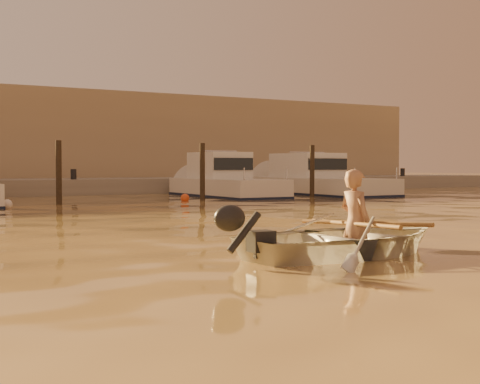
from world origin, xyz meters
TOP-DOWN VIEW (x-y plane):
  - ground_plane at (0.00, 0.00)m, footprint 160.00×160.00m
  - dinghy at (0.16, -0.01)m, footprint 3.41×2.55m
  - person at (0.26, -0.00)m, footprint 0.39×0.56m
  - outboard_motor at (-1.34, -0.12)m, footprint 0.93×0.47m
  - oar_port at (0.40, 0.01)m, footprint 0.65×2.03m
  - oar_starboard at (0.21, -0.00)m, footprint 0.27×2.10m
  - moored_boat_4 at (6.96, 16.00)m, footprint 2.24×6.90m
  - moored_boat_5 at (11.37, 16.00)m, footprint 2.58×8.55m
  - piling_2 at (-0.20, 13.80)m, footprint 0.18×0.18m
  - piling_3 at (4.80, 13.80)m, footprint 0.18×0.18m
  - piling_4 at (9.50, 13.80)m, footprint 0.18×0.18m
  - fender_c at (-1.95, 12.78)m, footprint 0.30×0.30m
  - fender_d at (4.07, 13.67)m, footprint 0.30×0.30m
  - fender_e at (7.27, 13.61)m, footprint 0.30×0.30m
  - quay at (0.00, 21.50)m, footprint 52.00×4.00m

SIDE VIEW (x-z plane):
  - ground_plane at x=0.00m, z-range 0.00..0.00m
  - fender_c at x=-1.95m, z-range -0.05..0.25m
  - fender_d at x=4.07m, z-range -0.05..0.25m
  - fender_e at x=7.27m, z-range -0.05..0.25m
  - quay at x=0.00m, z-range -0.35..0.65m
  - dinghy at x=0.16m, z-range -0.12..0.55m
  - outboard_motor at x=-1.34m, z-range -0.07..0.63m
  - oar_port at x=0.40m, z-range 0.35..0.49m
  - oar_starboard at x=0.21m, z-range 0.35..0.49m
  - person at x=0.26m, z-range -0.30..1.16m
  - moored_boat_4 at x=6.96m, z-range -0.25..1.50m
  - moored_boat_5 at x=11.37m, z-range -0.25..1.50m
  - piling_2 at x=-0.20m, z-range -0.20..2.00m
  - piling_3 at x=4.80m, z-range -0.20..2.00m
  - piling_4 at x=9.50m, z-range -0.20..2.00m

